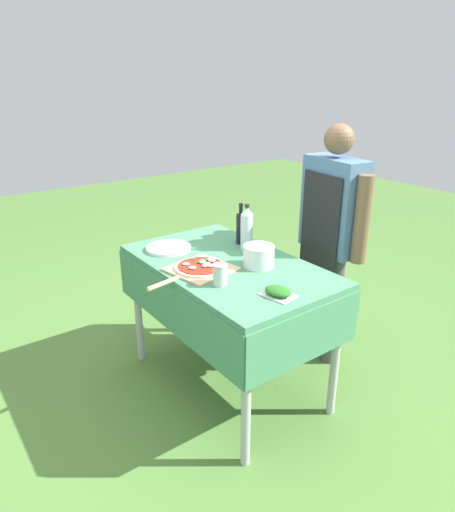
{
  "coord_description": "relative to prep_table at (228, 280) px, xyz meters",
  "views": [
    {
      "loc": [
        1.91,
        -1.41,
        1.79
      ],
      "look_at": [
        -0.0,
        0.0,
        0.86
      ],
      "focal_mm": 32.0,
      "sensor_mm": 36.0,
      "label": 1
    }
  ],
  "objects": [
    {
      "name": "prep_table",
      "position": [
        0.0,
        0.0,
        0.0
      ],
      "size": [
        1.27,
        0.76,
        0.82
      ],
      "color": "#478960",
      "rests_on": "ground"
    },
    {
      "name": "herb_container",
      "position": [
        0.48,
        -0.05,
        0.12
      ],
      "size": [
        0.18,
        0.15,
        0.04
      ],
      "rotation": [
        0.0,
        0.0,
        0.18
      ],
      "color": "silver",
      "rests_on": "prep_table"
    },
    {
      "name": "pizza_on_peel",
      "position": [
        -0.0,
        -0.19,
        0.12
      ],
      "size": [
        0.36,
        0.53,
        0.05
      ],
      "rotation": [
        0.0,
        0.0,
        0.17
      ],
      "color": "#D1B27F",
      "rests_on": "prep_table"
    },
    {
      "name": "water_bottle",
      "position": [
        -0.11,
        0.22,
        0.24
      ],
      "size": [
        0.07,
        0.07,
        0.28
      ],
      "color": "silver",
      "rests_on": "prep_table"
    },
    {
      "name": "oil_bottle",
      "position": [
        -0.21,
        0.26,
        0.21
      ],
      "size": [
        0.06,
        0.06,
        0.26
      ],
      "color": "black",
      "rests_on": "prep_table"
    },
    {
      "name": "person_cook",
      "position": [
        0.12,
        0.71,
        0.2
      ],
      "size": [
        0.58,
        0.24,
        1.54
      ],
      "rotation": [
        0.0,
        0.0,
        3.01
      ],
      "color": "#4C4C51",
      "rests_on": "ground"
    },
    {
      "name": "plate_stack",
      "position": [
        -0.38,
        -0.16,
        0.11
      ],
      "size": [
        0.27,
        0.27,
        0.02
      ],
      "color": "white",
      "rests_on": "prep_table"
    },
    {
      "name": "sauce_jar",
      "position": [
        0.21,
        -0.21,
        0.15
      ],
      "size": [
        0.07,
        0.07,
        0.11
      ],
      "color": "silver",
      "rests_on": "prep_table"
    },
    {
      "name": "mixing_tub",
      "position": [
        0.14,
        0.11,
        0.16
      ],
      "size": [
        0.17,
        0.17,
        0.12
      ],
      "primitive_type": "cylinder",
      "color": "silver",
      "rests_on": "prep_table"
    },
    {
      "name": "ground_plane",
      "position": [
        0.0,
        0.0,
        -0.71
      ],
      "size": [
        12.0,
        12.0,
        0.0
      ],
      "primitive_type": "plane",
      "color": "#517F38"
    }
  ]
}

